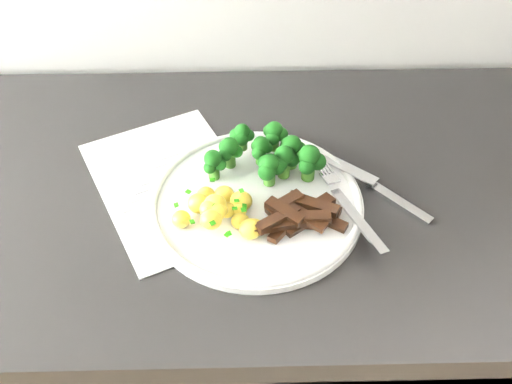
% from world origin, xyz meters
% --- Properties ---
extents(counter, '(2.38, 0.60, 0.89)m').
position_xyz_m(counter, '(-0.02, 1.67, 0.45)').
color(counter, black).
rests_on(counter, ground).
extents(recipe_paper, '(0.31, 0.35, 0.00)m').
position_xyz_m(recipe_paper, '(-0.10, 1.69, 0.89)').
color(recipe_paper, white).
rests_on(recipe_paper, counter).
extents(plate, '(0.31, 0.31, 0.02)m').
position_xyz_m(plate, '(0.02, 1.64, 0.90)').
color(plate, white).
rests_on(plate, counter).
extents(broccoli, '(0.18, 0.11, 0.06)m').
position_xyz_m(broccoli, '(0.04, 1.70, 0.94)').
color(broccoli, '#2E6019').
rests_on(broccoli, plate).
extents(potatoes, '(0.12, 0.11, 0.04)m').
position_xyz_m(potatoes, '(-0.03, 1.61, 0.92)').
color(potatoes, yellow).
rests_on(potatoes, plate).
extents(beef_strips, '(0.13, 0.09, 0.03)m').
position_xyz_m(beef_strips, '(0.08, 1.60, 0.91)').
color(beef_strips, black).
rests_on(beef_strips, plate).
extents(fork, '(0.09, 0.20, 0.02)m').
position_xyz_m(fork, '(0.15, 1.62, 0.91)').
color(fork, '#B9BABE').
rests_on(fork, plate).
extents(knife, '(0.17, 0.16, 0.02)m').
position_xyz_m(knife, '(0.20, 1.65, 0.90)').
color(knife, '#B9BABE').
rests_on(knife, plate).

